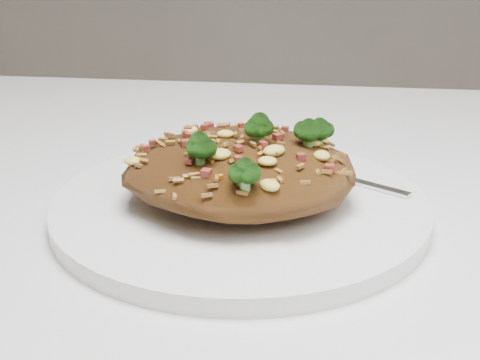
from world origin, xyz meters
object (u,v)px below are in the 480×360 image
object	(u,v)px
plate	(240,206)
fried_rice	(241,161)
dining_table	(282,300)
fork	(328,174)

from	to	relation	value
plate	fried_rice	bearing A→B (deg)	-34.34
dining_table	fried_rice	bearing A→B (deg)	-144.54
fork	plate	bearing A→B (deg)	-110.29
plate	fork	xyz separation A→B (m)	(0.07, 0.05, 0.01)
fork	fried_rice	bearing A→B (deg)	-109.76
fried_rice	plate	bearing A→B (deg)	145.66
plate	fork	world-z (taller)	fork
fork	dining_table	bearing A→B (deg)	-106.54
dining_table	plate	xyz separation A→B (m)	(-0.03, -0.02, 0.10)
plate	fork	distance (m)	0.09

